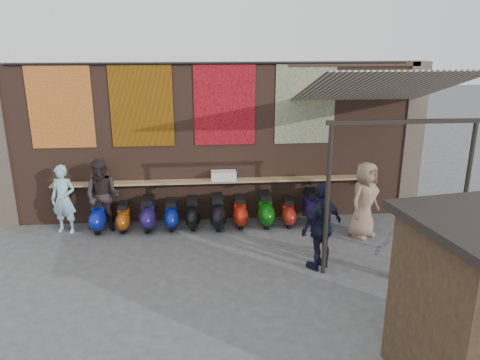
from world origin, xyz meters
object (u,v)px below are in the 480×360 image
Objects in this scene: scooter_stool_5 at (218,212)px; scooter_stool_4 at (193,213)px; shopper_grey at (403,240)px; shelf_box at (224,176)px; diner_left at (64,199)px; scooter_stool_8 at (288,212)px; shopper_tan at (364,200)px; scooter_stool_2 at (148,214)px; diner_right at (103,196)px; scooter_stool_0 at (99,215)px; shopper_navy at (322,226)px; scooter_stool_1 at (124,217)px; scooter_stool_7 at (265,210)px; scooter_stool_3 at (172,214)px; scooter_stool_6 at (240,212)px; scooter_stool_9 at (312,207)px.

scooter_stool_4 is at bearing 173.12° from scooter_stool_5.
shopper_grey is at bearing -39.81° from scooter_stool_5.
diner_left reaches higher than shelf_box.
scooter_stool_8 is at bearing -2.10° from scooter_stool_4.
scooter_stool_2 is at bearing 134.07° from shopper_tan.
scooter_stool_2 is 0.46× the size of diner_right.
scooter_stool_0 is 0.44× the size of shopper_navy.
scooter_stool_7 reaches higher than scooter_stool_1.
scooter_stool_3 is at bearing 13.87° from diner_left.
scooter_stool_1 is 0.85× the size of scooter_stool_2.
scooter_stool_0 is 0.95× the size of scooter_stool_7.
shopper_navy is at bearing -37.16° from scooter_stool_3.
scooter_stool_5 is 0.46× the size of shopper_tan.
shopper_tan is (5.15, -0.89, 0.52)m from scooter_stool_2.
shopper_tan is at bearing 6.50° from diner_right.
shopper_navy is at bearing -84.01° from scooter_stool_8.
scooter_stool_5 reaches higher than scooter_stool_1.
scooter_stool_7 reaches higher than scooter_stool_6.
diner_right reaches higher than scooter_stool_2.
scooter_stool_6 is at bearing -0.20° from scooter_stool_3.
scooter_stool_6 is at bearing 178.25° from scooter_stool_7.
scooter_stool_8 is (4.69, -0.09, -0.05)m from scooter_stool_0.
shopper_grey reaches higher than scooter_stool_3.
shelf_box is 0.86× the size of scooter_stool_8.
shopper_grey reaches higher than scooter_stool_8.
shelf_box is at bearing 143.59° from scooter_stool_6.
scooter_stool_0 is at bearing 178.20° from scooter_stool_2.
diner_right reaches higher than shopper_grey.
scooter_stool_2 is at bearing -171.08° from shelf_box.
diner_right reaches higher than scooter_stool_8.
shopper_tan is at bearing -11.23° from scooter_stool_3.
diner_left is at bearing -179.78° from scooter_stool_6.
shopper_tan is (5.74, -0.89, 0.58)m from scooter_stool_1.
scooter_stool_9 is (4.13, 0.03, 0.03)m from scooter_stool_2.
scooter_stool_2 is 1.15× the size of scooter_stool_8.
scooter_stool_8 is (1.77, -0.01, -0.06)m from scooter_stool_5.
scooter_stool_9 is 0.54× the size of shopper_grey.
scooter_stool_6 reaches higher than scooter_stool_1.
scooter_stool_1 is 1.17m from scooter_stool_3.
scooter_stool_7 is at bearing -0.06° from scooter_stool_1.
diner_right is at bearing 179.32° from scooter_stool_5.
scooter_stool_1 is 0.82× the size of scooter_stool_7.
shelf_box is 0.92m from scooter_stool_5.
scooter_stool_2 is at bearing -33.40° from shopper_grey.
scooter_stool_3 is 4.70m from shopper_tan.
scooter_stool_4 is at bearing 178.57° from scooter_stool_7.
scooter_stool_9 is at bearing -0.07° from scooter_stool_0.
scooter_stool_2 is at bearing 0.14° from scooter_stool_1.
shopper_tan reaches higher than shelf_box.
diner_left is at bearing -179.68° from scooter_stool_9.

